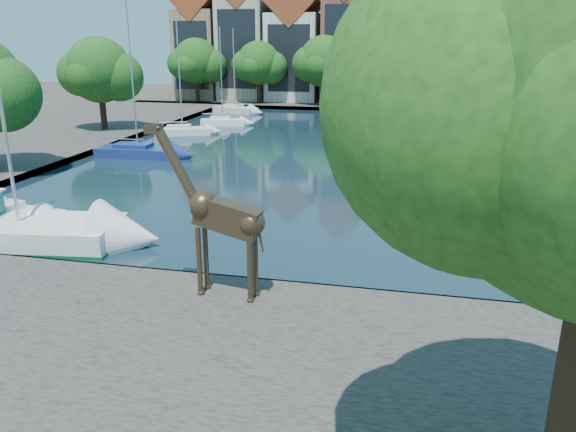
% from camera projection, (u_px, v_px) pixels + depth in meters
% --- Properties ---
extents(ground, '(160.00, 160.00, 0.00)m').
position_uv_depth(ground, '(261.00, 291.00, 19.39)').
color(ground, '#38332B').
rests_on(ground, ground).
extents(water_basin, '(38.00, 50.00, 0.08)m').
position_uv_depth(water_basin, '(346.00, 154.00, 41.66)').
color(water_basin, black).
rests_on(water_basin, ground).
extents(near_quay, '(50.00, 14.00, 0.50)m').
position_uv_depth(near_quay, '(180.00, 411.00, 12.81)').
color(near_quay, '#48443F').
rests_on(near_quay, ground).
extents(far_quay, '(60.00, 16.00, 0.50)m').
position_uv_depth(far_quay, '(377.00, 103.00, 71.31)').
color(far_quay, '#48443F').
rests_on(far_quay, ground).
extents(left_quay, '(14.00, 52.00, 0.50)m').
position_uv_depth(left_quay, '(48.00, 138.00, 46.79)').
color(left_quay, '#48443F').
rests_on(left_quay, ground).
extents(townhouse_west_end, '(5.44, 9.18, 14.93)m').
position_uv_depth(townhouse_west_end, '(204.00, 44.00, 73.90)').
color(townhouse_west_end, '#967352').
rests_on(townhouse_west_end, far_quay).
extents(townhouse_west_mid, '(5.94, 9.18, 16.79)m').
position_uv_depth(townhouse_west_mid, '(247.00, 37.00, 72.38)').
color(townhouse_west_mid, '#BBB190').
rests_on(townhouse_west_mid, far_quay).
extents(townhouse_west_inner, '(6.43, 9.18, 15.15)m').
position_uv_depth(townhouse_west_inner, '(296.00, 44.00, 71.31)').
color(townhouse_west_inner, silver).
rests_on(townhouse_west_inner, far_quay).
extents(townhouse_center, '(5.44, 9.18, 16.93)m').
position_uv_depth(townhouse_center, '(347.00, 36.00, 69.64)').
color(townhouse_center, brown).
rests_on(townhouse_center, far_quay).
extents(townhouse_east_inner, '(5.94, 9.18, 15.79)m').
position_uv_depth(townhouse_east_inner, '(396.00, 41.00, 68.59)').
color(townhouse_east_inner, tan).
rests_on(townhouse_east_inner, far_quay).
extents(townhouse_east_mid, '(6.43, 9.18, 16.65)m').
position_uv_depth(townhouse_east_mid, '(451.00, 38.00, 67.12)').
color(townhouse_east_mid, beige).
rests_on(townhouse_east_mid, far_quay).
extents(townhouse_east_end, '(5.44, 9.18, 14.43)m').
position_uv_depth(townhouse_east_end, '(508.00, 47.00, 66.08)').
color(townhouse_east_end, brown).
rests_on(townhouse_east_end, far_quay).
extents(far_tree_far_west, '(7.28, 5.60, 7.68)m').
position_uv_depth(far_tree_far_west, '(197.00, 63.00, 69.24)').
color(far_tree_far_west, '#332114').
rests_on(far_tree_far_west, far_quay).
extents(far_tree_west, '(6.76, 5.20, 7.36)m').
position_uv_depth(far_tree_west, '(259.00, 64.00, 67.61)').
color(far_tree_west, '#332114').
rests_on(far_tree_west, far_quay).
extents(far_tree_mid_west, '(7.80, 6.00, 8.00)m').
position_uv_depth(far_tree_mid_west, '(325.00, 63.00, 65.88)').
color(far_tree_mid_west, '#332114').
rests_on(far_tree_mid_west, far_quay).
extents(far_tree_mid_east, '(7.02, 5.40, 7.52)m').
position_uv_depth(far_tree_mid_east, '(394.00, 65.00, 64.27)').
color(far_tree_mid_east, '#332114').
rests_on(far_tree_mid_east, far_quay).
extents(far_tree_east, '(7.54, 5.80, 7.84)m').
position_uv_depth(far_tree_east, '(467.00, 65.00, 62.57)').
color(far_tree_east, '#332114').
rests_on(far_tree_east, far_quay).
extents(far_tree_far_east, '(6.76, 5.20, 7.36)m').
position_uv_depth(far_tree_far_east, '(543.00, 68.00, 60.96)').
color(far_tree_far_east, '#332114').
rests_on(far_tree_far_east, far_quay).
extents(side_tree_left_far, '(7.28, 5.60, 7.88)m').
position_uv_depth(side_tree_left_far, '(100.00, 72.00, 48.28)').
color(side_tree_left_far, '#332114').
rests_on(side_tree_left_far, left_quay).
extents(giraffe_statue, '(3.78, 0.79, 5.39)m').
position_uv_depth(giraffe_statue, '(218.00, 215.00, 17.24)').
color(giraffe_statue, '#3D2F1E').
rests_on(giraffe_statue, near_quay).
extents(sailboat_left_a, '(6.14, 2.88, 10.17)m').
position_uv_depth(sailboat_left_a, '(0.00, 213.00, 25.70)').
color(sailboat_left_a, silver).
rests_on(sailboat_left_a, water_basin).
extents(sailboat_left_b, '(5.96, 2.24, 11.54)m').
position_uv_depth(sailboat_left_b, '(138.00, 149.00, 40.28)').
color(sailboat_left_b, navy).
rests_on(sailboat_left_b, water_basin).
extents(sailboat_left_c, '(5.05, 3.35, 9.62)m').
position_uv_depth(sailboat_left_c, '(183.00, 129.00, 49.16)').
color(sailboat_left_c, silver).
rests_on(sailboat_left_c, water_basin).
extents(sailboat_left_d, '(4.43, 2.51, 9.12)m').
position_uv_depth(sailboat_left_d, '(223.00, 120.00, 54.22)').
color(sailboat_left_d, white).
rests_on(sailboat_left_d, water_basin).
extents(sailboat_left_e, '(5.35, 3.13, 9.11)m').
position_uv_depth(sailboat_left_e, '(235.00, 108.00, 63.18)').
color(sailboat_left_e, silver).
rests_on(sailboat_left_e, water_basin).
extents(sailboat_right_c, '(6.91, 3.19, 10.62)m').
position_uv_depth(sailboat_right_c, '(505.00, 137.00, 44.79)').
color(sailboat_right_c, white).
rests_on(sailboat_right_c, water_basin).
extents(sailboat_right_d, '(6.39, 3.75, 10.51)m').
position_uv_depth(sailboat_right_d, '(498.00, 128.00, 48.87)').
color(sailboat_right_d, white).
rests_on(sailboat_right_d, water_basin).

